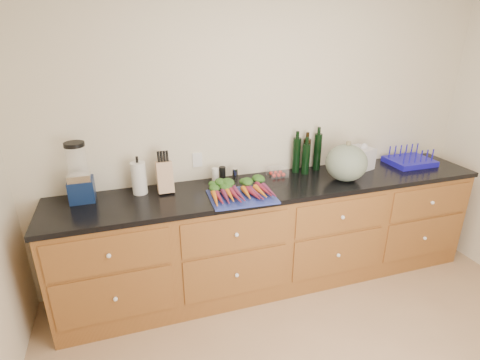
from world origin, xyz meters
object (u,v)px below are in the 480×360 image
object	(u,v)px
squash	(346,163)
blender_appliance	(79,176)
tomato_box	(277,172)
cutting_board	(242,197)
dish_rack	(410,160)
paper_towel	(139,178)
carrots	(240,190)
knife_block	(165,177)

from	to	relation	value
squash	blender_appliance	world-z (taller)	blender_appliance
squash	tomato_box	distance (m)	0.58
blender_appliance	tomato_box	size ratio (longest dim) A/B	2.75
cutting_board	tomato_box	distance (m)	0.54
dish_rack	blender_appliance	bearing A→B (deg)	178.47
paper_towel	tomato_box	bearing A→B (deg)	0.49
cutting_board	carrots	distance (m)	0.06
carrots	blender_appliance	world-z (taller)	blender_appliance
paper_towel	tomato_box	size ratio (longest dim) A/B	1.55
carrots	squash	xyz separation A→B (m)	(0.94, 0.02, 0.11)
tomato_box	paper_towel	bearing A→B (deg)	-179.51
blender_appliance	dish_rack	bearing A→B (deg)	-1.53
paper_towel	dish_rack	distance (m)	2.49
paper_towel	cutting_board	bearing A→B (deg)	-23.64
carrots	paper_towel	xyz separation A→B (m)	(-0.73, 0.27, 0.09)
cutting_board	squash	distance (m)	0.95
cutting_board	blender_appliance	size ratio (longest dim) A/B	1.09
carrots	cutting_board	bearing A→B (deg)	-90.00
cutting_board	paper_towel	size ratio (longest dim) A/B	1.93
knife_block	tomato_box	bearing A→B (deg)	1.78
squash	tomato_box	world-z (taller)	squash
carrots	tomato_box	xyz separation A→B (m)	(0.43, 0.28, -0.00)
carrots	blender_appliance	distance (m)	1.19
carrots	paper_towel	size ratio (longest dim) A/B	1.85
paper_towel	knife_block	xyz separation A→B (m)	(0.19, -0.02, -0.01)
carrots	squash	size ratio (longest dim) A/B	1.37
blender_appliance	knife_block	size ratio (longest dim) A/B	1.86
squash	paper_towel	xyz separation A→B (m)	(-1.67, 0.25, -0.03)
cutting_board	blender_appliance	bearing A→B (deg)	164.54
knife_block	tomato_box	xyz separation A→B (m)	(0.97, 0.03, -0.08)
squash	dish_rack	size ratio (longest dim) A/B	0.86
dish_rack	squash	bearing A→B (deg)	-168.21
blender_appliance	paper_towel	world-z (taller)	blender_appliance
cutting_board	dish_rack	size ratio (longest dim) A/B	1.23
tomato_box	dish_rack	size ratio (longest dim) A/B	0.41
squash	paper_towel	world-z (taller)	squash
blender_appliance	dish_rack	distance (m)	2.91
paper_towel	dish_rack	size ratio (longest dim) A/B	0.63
carrots	squash	world-z (taller)	squash
blender_appliance	knife_block	bearing A→B (deg)	-1.65
carrots	tomato_box	bearing A→B (deg)	33.42
tomato_box	knife_block	bearing A→B (deg)	-178.22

